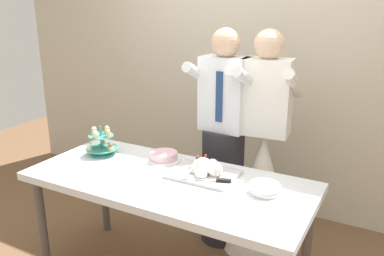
% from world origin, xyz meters
% --- Properties ---
extents(rear_wall, '(5.20, 0.10, 2.90)m').
position_xyz_m(rear_wall, '(0.00, 1.41, 1.45)').
color(rear_wall, beige).
rests_on(rear_wall, ground_plane).
extents(dessert_table, '(1.80, 0.80, 0.78)m').
position_xyz_m(dessert_table, '(0.00, 0.00, 0.70)').
color(dessert_table, silver).
rests_on(dessert_table, ground_plane).
extents(cupcake_stand, '(0.23, 0.23, 0.21)m').
position_xyz_m(cupcake_stand, '(-0.64, 0.12, 0.86)').
color(cupcake_stand, teal).
rests_on(cupcake_stand, dessert_table).
extents(main_cake_tray, '(0.43, 0.32, 0.13)m').
position_xyz_m(main_cake_tray, '(0.19, 0.14, 0.81)').
color(main_cake_tray, silver).
rests_on(main_cake_tray, dessert_table).
extents(plate_stack, '(0.18, 0.18, 0.05)m').
position_xyz_m(plate_stack, '(0.60, 0.09, 0.80)').
color(plate_stack, white).
rests_on(plate_stack, dessert_table).
extents(round_cake, '(0.24, 0.24, 0.06)m').
position_xyz_m(round_cake, '(-0.18, 0.24, 0.80)').
color(round_cake, white).
rests_on(round_cake, dessert_table).
extents(person_groom, '(0.48, 0.51, 1.66)m').
position_xyz_m(person_groom, '(0.08, 0.66, 0.75)').
color(person_groom, '#232328').
rests_on(person_groom, ground_plane).
extents(person_bride, '(0.56, 0.56, 1.66)m').
position_xyz_m(person_bride, '(0.38, 0.71, 0.58)').
color(person_bride, white).
rests_on(person_bride, ground_plane).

